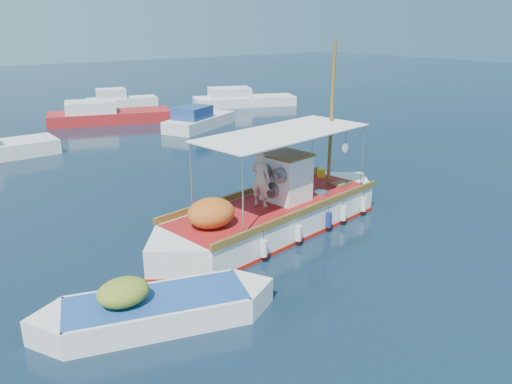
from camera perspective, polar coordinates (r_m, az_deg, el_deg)
ground at (r=18.39m, az=2.30°, el=-3.41°), size 160.00×160.00×0.00m
fishing_caique at (r=17.47m, az=2.09°, el=-2.57°), size 10.68×4.09×6.59m
dinghy at (r=12.68m, az=-11.49°, el=-13.22°), size 5.77×2.89×1.47m
bg_boat_n at (r=38.25m, az=-16.77°, el=8.34°), size 9.00×5.28×1.80m
bg_boat_ne at (r=34.82m, az=-6.59°, el=8.04°), size 6.33×4.68×1.80m
bg_boat_e at (r=44.23m, az=-1.69°, el=10.45°), size 9.09×5.70×1.80m
bg_boat_far_n at (r=45.04m, az=-15.29°, el=9.96°), size 6.11×3.26×1.80m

